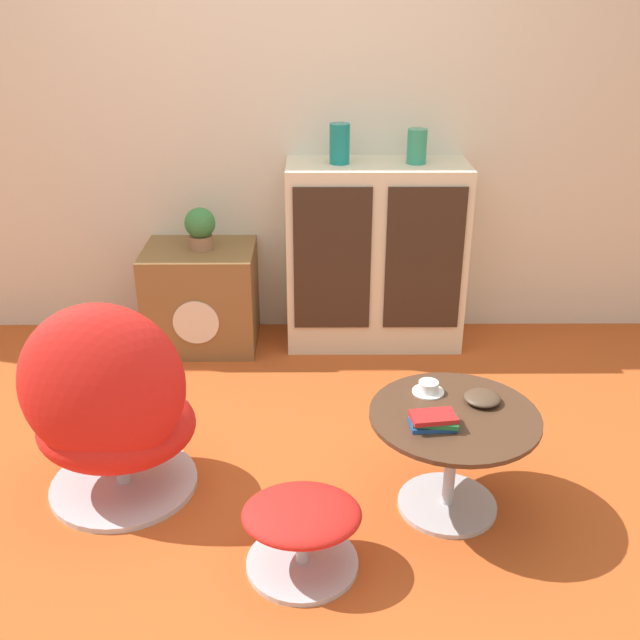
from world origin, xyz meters
TOP-DOWN VIEW (x-y plane):
  - ground_plane at (0.00, 0.00)m, footprint 12.00×12.00m
  - wall_back at (0.00, 1.67)m, footprint 6.40×0.06m
  - sideboard at (0.49, 1.44)m, footprint 0.94×0.40m
  - tv_console at (-0.45, 1.40)m, footprint 0.59×0.47m
  - egg_chair at (-0.60, 0.05)m, footprint 0.62×0.60m
  - ottoman at (0.13, -0.34)m, footprint 0.41×0.39m
  - coffee_table at (0.68, -0.03)m, footprint 0.63×0.63m
  - vase_leftmost at (0.30, 1.44)m, footprint 0.10×0.10m
  - vase_inner_left at (0.69, 1.44)m, footprint 0.10×0.10m
  - potted_plant at (-0.43, 1.40)m, footprint 0.16×0.16m
  - teacup at (0.60, 0.13)m, footprint 0.12×0.12m
  - book_stack at (0.59, -0.11)m, footprint 0.18×0.12m
  - bowl at (0.79, 0.06)m, footprint 0.14×0.14m

SIDE VIEW (x-z plane):
  - ground_plane at x=0.00m, z-range 0.00..0.00m
  - ottoman at x=0.13m, z-range 0.05..0.31m
  - tv_console at x=-0.45m, z-range 0.00..0.55m
  - coffee_table at x=0.68m, z-range 0.08..0.50m
  - egg_chair at x=-0.60m, z-range -0.03..0.82m
  - teacup at x=0.60m, z-range 0.41..0.46m
  - bowl at x=0.79m, z-range 0.42..0.46m
  - book_stack at x=0.59m, z-range 0.42..0.47m
  - sideboard at x=0.49m, z-range 0.00..1.00m
  - potted_plant at x=-0.43m, z-range 0.56..0.78m
  - vase_inner_left at x=0.69m, z-range 1.00..1.17m
  - vase_leftmost at x=0.30m, z-range 1.00..1.20m
  - wall_back at x=0.00m, z-range 0.00..2.60m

